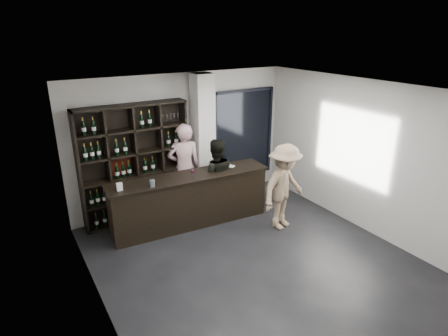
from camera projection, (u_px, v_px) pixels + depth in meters
floor at (255, 261)px, 6.42m from camera, size 5.00×5.50×0.01m
wine_shelf at (135, 164)px, 7.49m from camera, size 2.20×0.35×2.40m
structural_column at (203, 142)px, 8.06m from camera, size 0.40×0.40×2.90m
glass_panel at (244, 134)px, 8.83m from camera, size 1.60×0.08×2.10m
tasting_counter at (190, 200)px, 7.46m from camera, size 3.22×0.67×1.06m
taster_pink at (184, 168)px, 7.93m from camera, size 0.81×0.65×1.93m
taster_black at (216, 178)px, 7.75m from camera, size 0.99×0.89×1.67m
customer at (284, 187)px, 7.24m from camera, size 1.24×0.90×1.73m
wine_glass at (192, 172)px, 7.18m from camera, size 0.10×0.10×0.20m
spit_cup at (152, 183)px, 6.76m from camera, size 0.10×0.10×0.12m
napkin_stack at (231, 166)px, 7.73m from camera, size 0.15×0.15×0.02m
card_stand at (120, 187)px, 6.57m from camera, size 0.10×0.05×0.15m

